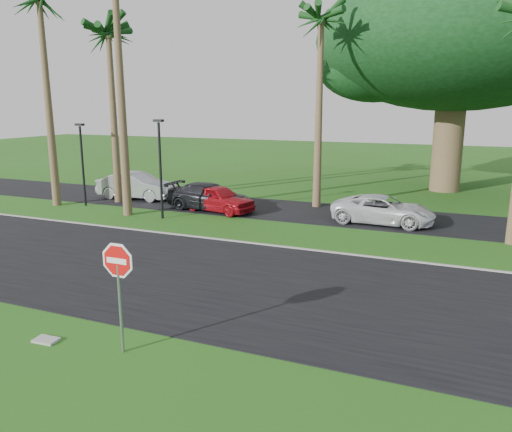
{
  "coord_description": "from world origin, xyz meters",
  "views": [
    {
      "loc": [
        7.08,
        -11.12,
        5.32
      ],
      "look_at": [
        1.02,
        3.3,
        1.8
      ],
      "focal_mm": 35.0,
      "sensor_mm": 36.0,
      "label": 1
    }
  ],
  "objects_px": {
    "car_red": "(218,199)",
    "car_minivan": "(383,210)",
    "stop_sign_near": "(118,275)",
    "car_silver": "(137,186)",
    "car_dark": "(210,197)"
  },
  "relations": [
    {
      "from": "stop_sign_near",
      "to": "car_silver",
      "type": "bearing_deg",
      "value": 124.93
    },
    {
      "from": "car_red",
      "to": "stop_sign_near",
      "type": "bearing_deg",
      "value": -148.8
    },
    {
      "from": "car_red",
      "to": "car_minivan",
      "type": "distance_m",
      "value": 8.1
    },
    {
      "from": "car_minivan",
      "to": "car_red",
      "type": "bearing_deg",
      "value": 95.74
    },
    {
      "from": "stop_sign_near",
      "to": "car_dark",
      "type": "xyz_separation_m",
      "value": [
        -5.32,
        14.1,
        -1.1
      ]
    },
    {
      "from": "stop_sign_near",
      "to": "car_red",
      "type": "height_order",
      "value": "stop_sign_near"
    },
    {
      "from": "car_dark",
      "to": "stop_sign_near",
      "type": "bearing_deg",
      "value": -156.65
    },
    {
      "from": "car_red",
      "to": "car_silver",
      "type": "bearing_deg",
      "value": 90.13
    },
    {
      "from": "stop_sign_near",
      "to": "car_silver",
      "type": "height_order",
      "value": "stop_sign_near"
    },
    {
      "from": "car_dark",
      "to": "car_minivan",
      "type": "bearing_deg",
      "value": -85.15
    },
    {
      "from": "car_red",
      "to": "car_dark",
      "type": "xyz_separation_m",
      "value": [
        -0.59,
        0.24,
        -0.0
      ]
    },
    {
      "from": "stop_sign_near",
      "to": "car_dark",
      "type": "bearing_deg",
      "value": 110.67
    },
    {
      "from": "car_red",
      "to": "car_dark",
      "type": "relative_size",
      "value": 0.86
    },
    {
      "from": "car_silver",
      "to": "car_minivan",
      "type": "height_order",
      "value": "car_silver"
    },
    {
      "from": "stop_sign_near",
      "to": "car_red",
      "type": "relative_size",
      "value": 0.66
    }
  ]
}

